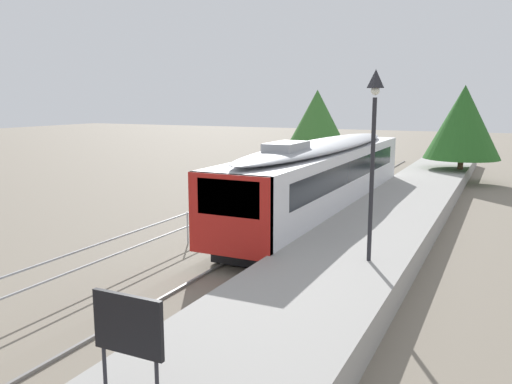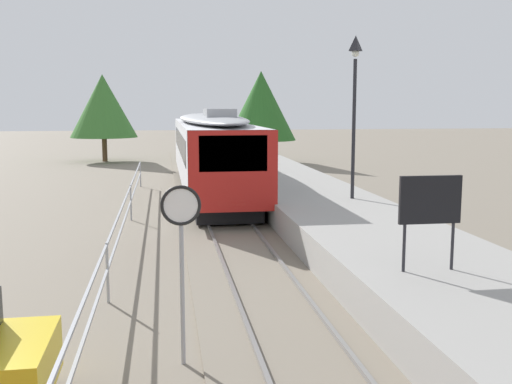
{
  "view_description": "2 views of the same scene",
  "coord_description": "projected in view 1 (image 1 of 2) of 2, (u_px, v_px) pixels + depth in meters",
  "views": [
    {
      "loc": [
        7.48,
        4.73,
        5.42
      ],
      "look_at": [
        -1.0,
        22.24,
        2.0
      ],
      "focal_mm": 36.63,
      "sensor_mm": 36.0,
      "label": 1
    },
    {
      "loc": [
        -2.12,
        -0.04,
        3.96
      ],
      "look_at": [
        0.4,
        16.24,
        1.6
      ],
      "focal_mm": 41.91,
      "sensor_mm": 36.0,
      "label": 2
    }
  ],
  "objects": [
    {
      "name": "ground_plane",
      "position": [
        208.0,
        239.0,
        20.74
      ],
      "size": [
        160.0,
        160.0,
        0.0
      ],
      "primitive_type": "plane",
      "color": "slate"
    },
    {
      "name": "track_rails",
      "position": [
        277.0,
        247.0,
        19.45
      ],
      "size": [
        3.2,
        60.0,
        0.14
      ],
      "color": "slate",
      "rests_on": "ground"
    },
    {
      "name": "commuter_train",
      "position": [
        324.0,
        174.0,
        23.72
      ],
      "size": [
        2.82,
        18.21,
        3.74
      ],
      "color": "silver",
      "rests_on": "track_rails"
    },
    {
      "name": "station_platform",
      "position": [
        364.0,
        247.0,
        17.98
      ],
      "size": [
        3.9,
        60.0,
        0.9
      ],
      "primitive_type": "cube",
      "color": "#999691",
      "rests_on": "ground"
    },
    {
      "name": "platform_lamp_mid_platform",
      "position": [
        374.0,
        130.0,
        14.31
      ],
      "size": [
        0.34,
        0.34,
        5.35
      ],
      "color": "#232328",
      "rests_on": "station_platform"
    },
    {
      "name": "platform_notice_board",
      "position": [
        128.0,
        329.0,
        7.5
      ],
      "size": [
        1.2,
        0.08,
        1.8
      ],
      "color": "#232328",
      "rests_on": "station_platform"
    },
    {
      "name": "tree_behind_carpark",
      "position": [
        463.0,
        122.0,
        34.25
      ],
      "size": [
        4.91,
        4.91,
        6.42
      ],
      "color": "brown",
      "rests_on": "ground"
    },
    {
      "name": "tree_behind_station_far",
      "position": [
        317.0,
        119.0,
        41.42
      ],
      "size": [
        4.79,
        4.79,
        6.26
      ],
      "color": "brown",
      "rests_on": "ground"
    }
  ]
}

